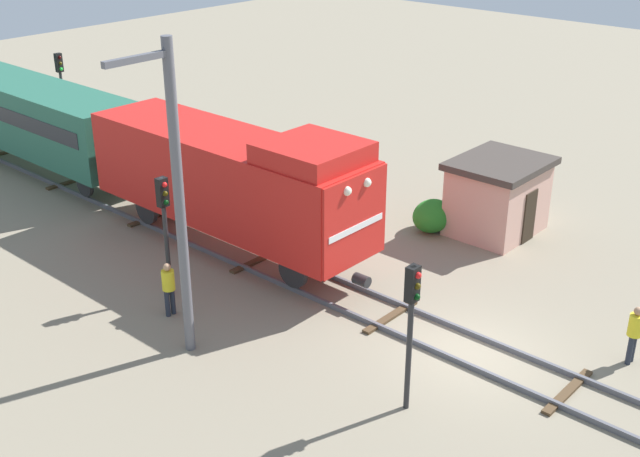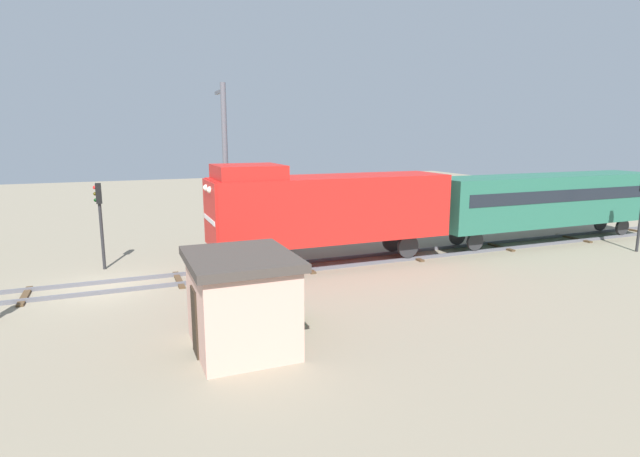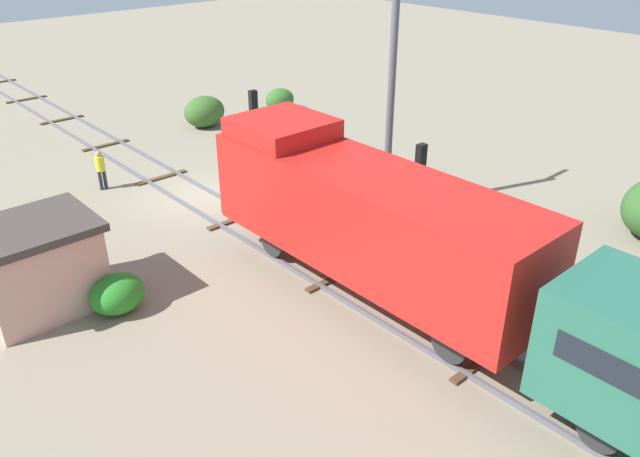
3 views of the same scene
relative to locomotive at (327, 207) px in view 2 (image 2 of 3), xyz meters
The scene contains 11 objects.
ground_plane 9.94m from the locomotive, 90.00° to the right, with size 101.01×101.01×0.00m, color gray.
railway_track 9.92m from the locomotive, 90.00° to the right, with size 2.40×67.34×0.16m.
locomotive is the anchor object (origin of this frame).
passenger_car_leading 13.34m from the locomotive, 90.00° to the left, with size 2.84×14.00×3.66m.
traffic_signal_near 10.16m from the locomotive, 108.36° to the right, with size 0.32×0.34×3.91m.
traffic_signal_mid 3.48m from the locomotive, 167.70° to the right, with size 0.32×0.34×3.88m.
worker_by_signal 4.88m from the locomotive, 157.63° to the right, with size 0.38×0.38×1.70m.
catenary_mast 6.45m from the locomotive, 144.69° to the right, with size 1.94×0.28×8.59m.
relay_hut 9.60m from the locomotive, 37.89° to the right, with size 3.50×2.90×2.74m.
bush_far 11.68m from the locomotive, 157.47° to the left, with size 3.01×2.46×2.19m, color #2F5A26.
bush_back 7.58m from the locomotive, 34.42° to the right, with size 1.64×1.34×1.19m, color #288026.
Camera 2 is at (20.81, 0.67, 6.01)m, focal length 28.00 mm.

